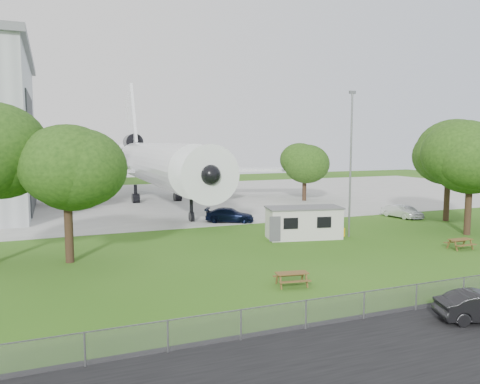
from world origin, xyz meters
name	(u,v)px	position (x,y,z in m)	size (l,w,h in m)	color
ground	(299,264)	(0.00, 0.00, 0.00)	(160.00, 160.00, 0.00)	#42711F
asphalt_strip	(459,343)	(0.00, -13.00, 0.01)	(120.00, 8.00, 0.02)	black
concrete_apron	(167,199)	(0.00, 38.00, 0.01)	(120.00, 46.00, 0.03)	#B7B7B2
airliner	(155,162)	(-2.00, 35.86, 5.27)	(46.36, 47.73, 17.69)	white
site_cabin	(304,222)	(4.44, 7.23, 1.31)	(6.96, 3.88, 2.62)	beige
picnic_west	(292,286)	(-2.67, -3.90, 0.00)	(1.80, 1.50, 0.76)	brown
picnic_east	(460,249)	(13.29, -0.68, 0.00)	(1.80, 1.50, 0.76)	brown
fence	(399,313)	(0.00, -9.50, 0.00)	(58.00, 0.04, 1.30)	gray
lamp_mast	(351,166)	(8.20, 6.20, 6.00)	(0.16, 0.16, 12.00)	slate
tree_west_small	(66,168)	(-13.95, 6.15, 6.26)	(6.94, 6.94, 9.75)	#382619
tree_east_front	(471,157)	(18.22, 3.18, 6.69)	(7.85, 7.85, 10.62)	#382619
tree_east_back	(449,155)	(22.00, 9.20, 6.68)	(7.53, 7.53, 10.46)	#382619
tree_far_apron	(305,163)	(16.76, 28.70, 5.09)	(6.84, 6.84, 8.52)	#382619
car_ne_hatch	(408,212)	(19.78, 12.15, 0.66)	(1.55, 3.86, 1.32)	#B5B7BC
car_ne_sedan	(400,212)	(19.00, 12.54, 0.65)	(1.38, 3.95, 1.30)	silver
car_apron_van	(230,215)	(1.40, 16.69, 0.70)	(1.96, 4.82, 1.40)	black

